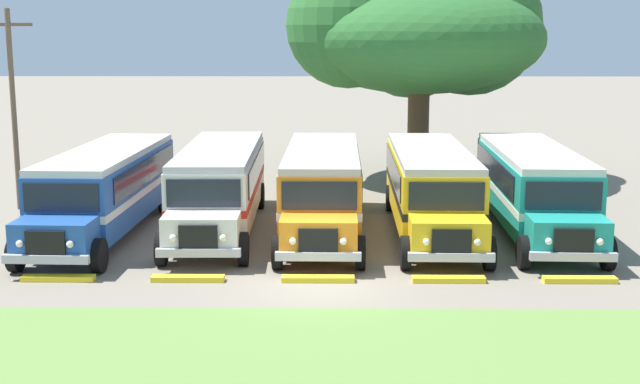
{
  "coord_description": "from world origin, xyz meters",
  "views": [
    {
      "loc": [
        0.31,
        -22.23,
        6.75
      ],
      "look_at": [
        0.0,
        5.02,
        1.6
      ],
      "focal_mm": 47.67,
      "sensor_mm": 36.0,
      "label": 1
    }
  ],
  "objects_px": {
    "parked_bus_slot_4": "(533,186)",
    "broad_shade_tree": "(420,32)",
    "utility_pole": "(13,104)",
    "parked_bus_slot_3": "(431,186)",
    "parked_bus_slot_2": "(322,185)",
    "parked_bus_slot_0": "(106,187)",
    "parked_bus_slot_1": "(220,183)"
  },
  "relations": [
    {
      "from": "parked_bus_slot_4",
      "to": "broad_shade_tree",
      "type": "height_order",
      "value": "broad_shade_tree"
    },
    {
      "from": "utility_pole",
      "to": "broad_shade_tree",
      "type": "bearing_deg",
      "value": 25.41
    },
    {
      "from": "parked_bus_slot_3",
      "to": "utility_pole",
      "type": "distance_m",
      "value": 16.05
    },
    {
      "from": "parked_bus_slot_2",
      "to": "utility_pole",
      "type": "bearing_deg",
      "value": -105.82
    },
    {
      "from": "parked_bus_slot_0",
      "to": "broad_shade_tree",
      "type": "distance_m",
      "value": 17.24
    },
    {
      "from": "parked_bus_slot_1",
      "to": "broad_shade_tree",
      "type": "bearing_deg",
      "value": 142.41
    },
    {
      "from": "parked_bus_slot_0",
      "to": "parked_bus_slot_1",
      "type": "height_order",
      "value": "same"
    },
    {
      "from": "parked_bus_slot_0",
      "to": "parked_bus_slot_2",
      "type": "xyz_separation_m",
      "value": [
        7.33,
        0.39,
        0.0
      ]
    },
    {
      "from": "parked_bus_slot_0",
      "to": "parked_bus_slot_3",
      "type": "height_order",
      "value": "same"
    },
    {
      "from": "parked_bus_slot_0",
      "to": "parked_bus_slot_2",
      "type": "relative_size",
      "value": 1.0
    },
    {
      "from": "parked_bus_slot_1",
      "to": "parked_bus_slot_2",
      "type": "xyz_separation_m",
      "value": [
        3.57,
        -0.35,
        0.0
      ]
    },
    {
      "from": "parked_bus_slot_2",
      "to": "parked_bus_slot_4",
      "type": "distance_m",
      "value": 7.22
    },
    {
      "from": "parked_bus_slot_1",
      "to": "parked_bus_slot_3",
      "type": "height_order",
      "value": "same"
    },
    {
      "from": "parked_bus_slot_0",
      "to": "utility_pole",
      "type": "relative_size",
      "value": 1.43
    },
    {
      "from": "parked_bus_slot_4",
      "to": "utility_pole",
      "type": "bearing_deg",
      "value": -98.25
    },
    {
      "from": "parked_bus_slot_0",
      "to": "parked_bus_slot_3",
      "type": "relative_size",
      "value": 1.0
    },
    {
      "from": "parked_bus_slot_2",
      "to": "broad_shade_tree",
      "type": "relative_size",
      "value": 0.88
    },
    {
      "from": "parked_bus_slot_2",
      "to": "parked_bus_slot_4",
      "type": "xyz_separation_m",
      "value": [
        7.22,
        0.05,
        0.0
      ]
    },
    {
      "from": "parked_bus_slot_2",
      "to": "parked_bus_slot_4",
      "type": "relative_size",
      "value": 1.0
    },
    {
      "from": "parked_bus_slot_3",
      "to": "parked_bus_slot_1",
      "type": "bearing_deg",
      "value": -92.27
    },
    {
      "from": "parked_bus_slot_4",
      "to": "parked_bus_slot_1",
      "type": "bearing_deg",
      "value": -89.66
    },
    {
      "from": "utility_pole",
      "to": "parked_bus_slot_0",
      "type": "bearing_deg",
      "value": -41.19
    },
    {
      "from": "parked_bus_slot_1",
      "to": "parked_bus_slot_4",
      "type": "height_order",
      "value": "same"
    },
    {
      "from": "parked_bus_slot_1",
      "to": "utility_pole",
      "type": "height_order",
      "value": "utility_pole"
    },
    {
      "from": "parked_bus_slot_0",
      "to": "parked_bus_slot_3",
      "type": "bearing_deg",
      "value": 93.79
    },
    {
      "from": "parked_bus_slot_3",
      "to": "broad_shade_tree",
      "type": "height_order",
      "value": "broad_shade_tree"
    },
    {
      "from": "parked_bus_slot_0",
      "to": "parked_bus_slot_1",
      "type": "relative_size",
      "value": 1.0
    },
    {
      "from": "broad_shade_tree",
      "to": "utility_pole",
      "type": "height_order",
      "value": "broad_shade_tree"
    },
    {
      "from": "parked_bus_slot_3",
      "to": "utility_pole",
      "type": "xyz_separation_m",
      "value": [
        -15.46,
        3.51,
        2.48
      ]
    },
    {
      "from": "parked_bus_slot_2",
      "to": "utility_pole",
      "type": "xyz_separation_m",
      "value": [
        -11.75,
        3.47,
        2.48
      ]
    },
    {
      "from": "parked_bus_slot_1",
      "to": "parked_bus_slot_4",
      "type": "relative_size",
      "value": 1.0
    },
    {
      "from": "parked_bus_slot_0",
      "to": "parked_bus_slot_4",
      "type": "distance_m",
      "value": 14.56
    }
  ]
}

